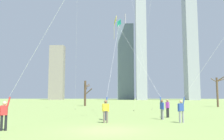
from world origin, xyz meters
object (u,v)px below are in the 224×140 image
(kite_flyer_foreground_left_pink, at_px, (41,48))
(bystander_watching_nearby, at_px, (168,107))
(kite_flyer_midfield_right_teal, at_px, (109,91))
(bystander_strolling_midfield, at_px, (106,110))
(bare_tree_rightmost, at_px, (86,92))
(bare_tree_center, at_px, (218,90))
(kite_flyer_midfield_center_yellow, at_px, (149,83))
(kite_flyer_midfield_left_orange, at_px, (208,68))

(kite_flyer_foreground_left_pink, relative_size, bystander_watching_nearby, 13.30)
(kite_flyer_midfield_right_teal, distance_m, bystander_watching_nearby, 5.64)
(bystander_strolling_midfield, height_order, bare_tree_rightmost, bare_tree_rightmost)
(bare_tree_center, bearing_deg, bystander_strolling_midfield, -123.40)
(kite_flyer_midfield_center_yellow, xyz_separation_m, bystander_watching_nearby, (1.66, 0.17, -2.17))
(kite_flyer_foreground_left_pink, distance_m, bare_tree_center, 38.55)
(kite_flyer_midfield_left_orange, xyz_separation_m, bystander_watching_nearby, (-2.09, 4.92, -3.01))
(kite_flyer_midfield_left_orange, distance_m, bare_tree_rightmost, 34.64)
(kite_flyer_midfield_center_yellow, bearing_deg, bare_tree_rightmost, 110.91)
(kite_flyer_midfield_left_orange, xyz_separation_m, bystander_strolling_midfield, (-7.33, 0.04, -3.01))
(kite_flyer_midfield_left_orange, relative_size, bystander_watching_nearby, 8.88)
(bystander_strolling_midfield, xyz_separation_m, bare_tree_rightmost, (-6.70, 31.60, 1.84))
(bare_tree_rightmost, height_order, bare_tree_center, bare_tree_center)
(kite_flyer_midfield_right_teal, xyz_separation_m, kite_flyer_midfield_center_yellow, (3.60, 1.23, 0.70))
(bystander_strolling_midfield, height_order, bare_tree_center, bare_tree_center)
(bystander_strolling_midfield, xyz_separation_m, bystander_watching_nearby, (5.24, 4.88, 0.00))
(kite_flyer_foreground_left_pink, bearing_deg, kite_flyer_midfield_left_orange, 19.91)
(kite_flyer_midfield_right_teal, height_order, kite_flyer_midfield_left_orange, kite_flyer_midfield_left_orange)
(kite_flyer_midfield_center_yellow, relative_size, bystander_strolling_midfield, 7.35)
(bystander_strolling_midfield, relative_size, bystander_watching_nearby, 1.00)
(kite_flyer_midfield_right_teal, relative_size, kite_flyer_midfield_center_yellow, 0.97)
(bystander_watching_nearby, bearing_deg, bare_tree_center, 60.28)
(kite_flyer_midfield_left_orange, bearing_deg, kite_flyer_midfield_right_teal, 154.41)
(kite_flyer_midfield_right_teal, relative_size, kite_flyer_foreground_left_pink, 0.54)
(kite_flyer_midfield_left_orange, height_order, bystander_strolling_midfield, kite_flyer_midfield_left_orange)
(kite_flyer_midfield_right_teal, bearing_deg, kite_flyer_midfield_center_yellow, 18.86)
(kite_flyer_midfield_center_yellow, distance_m, bystander_watching_nearby, 2.74)
(kite_flyer_foreground_left_pink, bearing_deg, bare_tree_rightmost, 95.19)
(bystander_strolling_midfield, bearing_deg, kite_flyer_midfield_left_orange, -0.35)
(kite_flyer_midfield_center_yellow, relative_size, bystander_watching_nearby, 7.35)
(kite_flyer_midfield_right_teal, distance_m, kite_flyer_midfield_left_orange, 8.30)
(kite_flyer_midfield_center_yellow, bearing_deg, kite_flyer_midfield_left_orange, -51.69)
(bare_tree_rightmost, bearing_deg, kite_flyer_midfield_center_yellow, -69.09)
(kite_flyer_midfield_left_orange, relative_size, bare_tree_rightmost, 2.81)
(kite_flyer_midfield_left_orange, bearing_deg, bystander_strolling_midfield, 179.65)
(kite_flyer_midfield_right_teal, distance_m, kite_flyer_foreground_left_pink, 8.51)
(kite_flyer_foreground_left_pink, distance_m, bare_tree_rightmost, 35.76)
(kite_flyer_midfield_center_yellow, distance_m, bare_tree_center, 27.40)
(kite_flyer_foreground_left_pink, bearing_deg, bystander_strolling_midfield, 48.74)
(kite_flyer_midfield_center_yellow, xyz_separation_m, bystander_strolling_midfield, (-3.58, -4.71, -2.17))
(kite_flyer_midfield_right_teal, xyz_separation_m, bystander_watching_nearby, (5.26, 1.40, -1.48))
(kite_flyer_midfield_left_orange, bearing_deg, kite_flyer_foreground_left_pink, -160.09)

